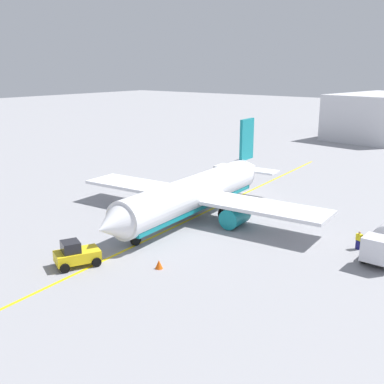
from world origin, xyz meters
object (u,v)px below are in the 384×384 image
airplane (194,194)px  refueling_worker (359,241)px  pushback_tug (76,254)px  safety_cone_nose (159,264)px

airplane → refueling_worker: 17.62m
airplane → refueling_worker: size_ratio=17.46×
airplane → pushback_tug: (16.28, 0.12, -1.66)m
refueling_worker → safety_cone_nose: bearing=-38.7°
airplane → safety_cone_nose: (12.49, 5.95, -2.30)m
airplane → safety_cone_nose: bearing=25.5°
pushback_tug → refueling_worker: size_ratio=2.40×
pushback_tug → safety_cone_nose: size_ratio=5.62×
airplane → pushback_tug: 16.36m
airplane → safety_cone_nose: size_ratio=40.88×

